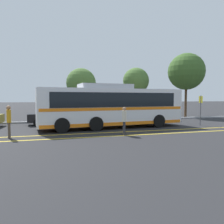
{
  "coord_description": "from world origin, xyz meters",
  "views": [
    {
      "loc": [
        -5.15,
        -16.39,
        2.27
      ],
      "look_at": [
        -0.59,
        -0.42,
        1.21
      ],
      "focal_mm": 35.0,
      "sensor_mm": 36.0,
      "label": 1
    }
  ],
  "objects_px": {
    "transit_bus": "(112,106)",
    "pedestrian_0": "(124,119)",
    "parked_car_2": "(114,114)",
    "parked_car_1": "(52,116)",
    "pedestrian_1": "(9,119)",
    "tree_1": "(186,72)",
    "tree_2": "(136,81)",
    "tree_0": "(81,83)",
    "bus_stop_sign": "(201,107)"
  },
  "relations": [
    {
      "from": "transit_bus",
      "to": "pedestrian_0",
      "type": "xyz_separation_m",
      "value": [
        -0.18,
        -3.43,
        -0.71
      ]
    },
    {
      "from": "parked_car_2",
      "to": "pedestrian_0",
      "type": "distance_m",
      "value": 6.86
    },
    {
      "from": "pedestrian_0",
      "to": "transit_bus",
      "type": "bearing_deg",
      "value": -156.95
    },
    {
      "from": "parked_car_2",
      "to": "parked_car_1",
      "type": "bearing_deg",
      "value": -86.17
    },
    {
      "from": "transit_bus",
      "to": "pedestrian_0",
      "type": "bearing_deg",
      "value": -8.31
    },
    {
      "from": "transit_bus",
      "to": "parked_car_1",
      "type": "distance_m",
      "value": 5.63
    },
    {
      "from": "parked_car_2",
      "to": "pedestrian_1",
      "type": "height_order",
      "value": "pedestrian_1"
    },
    {
      "from": "pedestrian_0",
      "to": "pedestrian_1",
      "type": "height_order",
      "value": "pedestrian_1"
    },
    {
      "from": "parked_car_1",
      "to": "pedestrian_1",
      "type": "height_order",
      "value": "pedestrian_1"
    },
    {
      "from": "tree_1",
      "to": "tree_2",
      "type": "height_order",
      "value": "tree_1"
    },
    {
      "from": "parked_car_1",
      "to": "tree_1",
      "type": "relative_size",
      "value": 0.54
    },
    {
      "from": "parked_car_1",
      "to": "pedestrian_1",
      "type": "bearing_deg",
      "value": 153.46
    },
    {
      "from": "parked_car_2",
      "to": "tree_1",
      "type": "xyz_separation_m",
      "value": [
        9.94,
        3.45,
        4.62
      ]
    },
    {
      "from": "tree_0",
      "to": "parked_car_1",
      "type": "bearing_deg",
      "value": -124.5
    },
    {
      "from": "pedestrian_1",
      "to": "tree_2",
      "type": "distance_m",
      "value": 16.12
    },
    {
      "from": "transit_bus",
      "to": "bus_stop_sign",
      "type": "distance_m",
      "value": 7.4
    },
    {
      "from": "bus_stop_sign",
      "to": "parked_car_1",
      "type": "bearing_deg",
      "value": -114.75
    },
    {
      "from": "pedestrian_0",
      "to": "parked_car_2",
      "type": "bearing_deg",
      "value": -165.28
    },
    {
      "from": "parked_car_1",
      "to": "tree_0",
      "type": "bearing_deg",
      "value": -39.34
    },
    {
      "from": "pedestrian_1",
      "to": "tree_1",
      "type": "xyz_separation_m",
      "value": [
        17.9,
        9.36,
        4.33
      ]
    },
    {
      "from": "tree_2",
      "to": "tree_1",
      "type": "bearing_deg",
      "value": -9.88
    },
    {
      "from": "pedestrian_0",
      "to": "tree_1",
      "type": "bearing_deg",
      "value": 158.1
    },
    {
      "from": "transit_bus",
      "to": "tree_1",
      "type": "height_order",
      "value": "tree_1"
    },
    {
      "from": "parked_car_1",
      "to": "parked_car_2",
      "type": "xyz_separation_m",
      "value": [
        5.56,
        -0.11,
        0.03
      ]
    },
    {
      "from": "bus_stop_sign",
      "to": "tree_2",
      "type": "relative_size",
      "value": 0.43
    },
    {
      "from": "tree_1",
      "to": "pedestrian_1",
      "type": "bearing_deg",
      "value": -152.4
    },
    {
      "from": "parked_car_1",
      "to": "tree_2",
      "type": "distance_m",
      "value": 11.04
    },
    {
      "from": "transit_bus",
      "to": "parked_car_2",
      "type": "bearing_deg",
      "value": 155.17
    },
    {
      "from": "tree_1",
      "to": "pedestrian_0",
      "type": "bearing_deg",
      "value": -138.03
    },
    {
      "from": "pedestrian_1",
      "to": "parked_car_1",
      "type": "bearing_deg",
      "value": -32.95
    },
    {
      "from": "tree_0",
      "to": "tree_1",
      "type": "distance_m",
      "value": 12.49
    },
    {
      "from": "parked_car_2",
      "to": "tree_2",
      "type": "bearing_deg",
      "value": 143.61
    },
    {
      "from": "pedestrian_1",
      "to": "tree_2",
      "type": "bearing_deg",
      "value": -60.11
    },
    {
      "from": "bus_stop_sign",
      "to": "transit_bus",
      "type": "bearing_deg",
      "value": -101.17
    },
    {
      "from": "bus_stop_sign",
      "to": "tree_0",
      "type": "distance_m",
      "value": 12.49
    },
    {
      "from": "tree_0",
      "to": "tree_2",
      "type": "xyz_separation_m",
      "value": [
        6.34,
        -0.23,
        0.35
      ]
    },
    {
      "from": "pedestrian_0",
      "to": "tree_0",
      "type": "height_order",
      "value": "tree_0"
    },
    {
      "from": "parked_car_1",
      "to": "tree_0",
      "type": "xyz_separation_m",
      "value": [
        3.17,
        4.61,
        3.15
      ]
    },
    {
      "from": "pedestrian_0",
      "to": "bus_stop_sign",
      "type": "distance_m",
      "value": 8.02
    },
    {
      "from": "bus_stop_sign",
      "to": "tree_2",
      "type": "bearing_deg",
      "value": -170.54
    },
    {
      "from": "tree_0",
      "to": "parked_car_2",
      "type": "bearing_deg",
      "value": -63.16
    },
    {
      "from": "parked_car_2",
      "to": "tree_1",
      "type": "relative_size",
      "value": 0.59
    },
    {
      "from": "pedestrian_0",
      "to": "tree_2",
      "type": "bearing_deg",
      "value": -179.21
    },
    {
      "from": "pedestrian_0",
      "to": "tree_1",
      "type": "xyz_separation_m",
      "value": [
        11.3,
        10.16,
        4.42
      ]
    },
    {
      "from": "pedestrian_1",
      "to": "tree_0",
      "type": "xyz_separation_m",
      "value": [
        5.56,
        10.63,
        2.83
      ]
    },
    {
      "from": "parked_car_2",
      "to": "pedestrian_1",
      "type": "relative_size",
      "value": 2.42
    },
    {
      "from": "bus_stop_sign",
      "to": "tree_0",
      "type": "height_order",
      "value": "tree_0"
    },
    {
      "from": "parked_car_1",
      "to": "tree_1",
      "type": "xyz_separation_m",
      "value": [
        15.5,
        3.34,
        4.65
      ]
    },
    {
      "from": "tree_0",
      "to": "pedestrian_0",
      "type": "bearing_deg",
      "value": -84.85
    },
    {
      "from": "bus_stop_sign",
      "to": "tree_0",
      "type": "relative_size",
      "value": 0.45
    }
  ]
}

